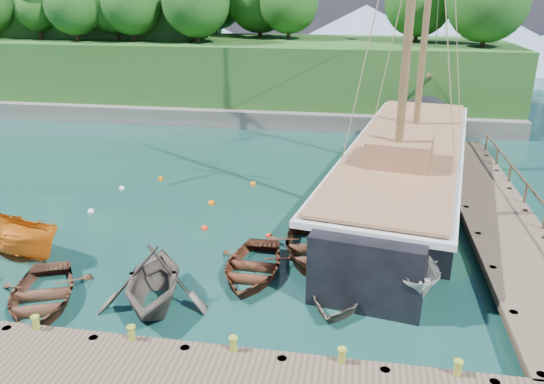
{
  "coord_description": "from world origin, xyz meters",
  "views": [
    {
      "loc": [
        5.11,
        -16.99,
        10.0
      ],
      "look_at": [
        1.59,
        3.74,
        2.0
      ],
      "focal_mm": 35.0,
      "sensor_mm": 36.0,
      "label": 1
    }
  ],
  "objects_px": {
    "rowboat_1": "(155,305)",
    "rowboat_4": "(314,258)",
    "rowboat_2": "(252,275)",
    "motorboat_orange": "(20,255)",
    "rowboat_0": "(42,304)",
    "cabin_boat_white": "(404,289)",
    "rowboat_3": "(340,297)",
    "schooner": "(405,173)"
  },
  "relations": [
    {
      "from": "rowboat_1",
      "to": "rowboat_4",
      "type": "xyz_separation_m",
      "value": [
        4.99,
        4.29,
        0.0
      ]
    },
    {
      "from": "rowboat_2",
      "to": "motorboat_orange",
      "type": "xyz_separation_m",
      "value": [
        -9.56,
        -0.04,
        0.0
      ]
    },
    {
      "from": "rowboat_2",
      "to": "rowboat_0",
      "type": "bearing_deg",
      "value": -153.09
    },
    {
      "from": "rowboat_1",
      "to": "cabin_boat_white",
      "type": "height_order",
      "value": "rowboat_1"
    },
    {
      "from": "rowboat_0",
      "to": "rowboat_3",
      "type": "bearing_deg",
      "value": -9.45
    },
    {
      "from": "rowboat_3",
      "to": "motorboat_orange",
      "type": "xyz_separation_m",
      "value": [
        -12.91,
        0.97,
        0.0
      ]
    },
    {
      "from": "rowboat_0",
      "to": "rowboat_2",
      "type": "distance_m",
      "value": 7.37
    },
    {
      "from": "rowboat_3",
      "to": "cabin_boat_white",
      "type": "bearing_deg",
      "value": 32.55
    },
    {
      "from": "rowboat_0",
      "to": "schooner",
      "type": "height_order",
      "value": "schooner"
    },
    {
      "from": "motorboat_orange",
      "to": "rowboat_2",
      "type": "bearing_deg",
      "value": -71.99
    },
    {
      "from": "rowboat_2",
      "to": "rowboat_4",
      "type": "xyz_separation_m",
      "value": [
        2.17,
        1.7,
        0.0
      ]
    },
    {
      "from": "schooner",
      "to": "rowboat_4",
      "type": "bearing_deg",
      "value": -106.95
    },
    {
      "from": "rowboat_0",
      "to": "motorboat_orange",
      "type": "xyz_separation_m",
      "value": [
        -2.91,
        3.15,
        0.0
      ]
    },
    {
      "from": "rowboat_0",
      "to": "schooner",
      "type": "relative_size",
      "value": 0.15
    },
    {
      "from": "cabin_boat_white",
      "to": "schooner",
      "type": "distance_m",
      "value": 9.57
    },
    {
      "from": "rowboat_2",
      "to": "rowboat_4",
      "type": "relative_size",
      "value": 0.87
    },
    {
      "from": "rowboat_4",
      "to": "rowboat_0",
      "type": "bearing_deg",
      "value": -164.63
    },
    {
      "from": "rowboat_2",
      "to": "schooner",
      "type": "distance_m",
      "value": 11.26
    },
    {
      "from": "rowboat_3",
      "to": "rowboat_4",
      "type": "distance_m",
      "value": 2.95
    },
    {
      "from": "rowboat_2",
      "to": "rowboat_3",
      "type": "distance_m",
      "value": 3.5
    },
    {
      "from": "rowboat_0",
      "to": "schooner",
      "type": "xyz_separation_m",
      "value": [
        12.74,
        12.57,
        1.22
      ]
    },
    {
      "from": "rowboat_3",
      "to": "rowboat_1",
      "type": "bearing_deg",
      "value": -155.49
    },
    {
      "from": "rowboat_2",
      "to": "rowboat_4",
      "type": "distance_m",
      "value": 2.76
    },
    {
      "from": "cabin_boat_white",
      "to": "schooner",
      "type": "xyz_separation_m",
      "value": [
        0.52,
        9.48,
        1.22
      ]
    },
    {
      "from": "motorboat_orange",
      "to": "rowboat_0",
      "type": "bearing_deg",
      "value": -119.45
    },
    {
      "from": "motorboat_orange",
      "to": "rowboat_4",
      "type": "bearing_deg",
      "value": -63.8
    },
    {
      "from": "rowboat_1",
      "to": "schooner",
      "type": "distance_m",
      "value": 14.98
    },
    {
      "from": "cabin_boat_white",
      "to": "rowboat_0",
      "type": "bearing_deg",
      "value": -173.53
    },
    {
      "from": "rowboat_0",
      "to": "cabin_boat_white",
      "type": "bearing_deg",
      "value": -7.52
    },
    {
      "from": "rowboat_4",
      "to": "motorboat_orange",
      "type": "height_order",
      "value": "motorboat_orange"
    },
    {
      "from": "rowboat_1",
      "to": "rowboat_4",
      "type": "relative_size",
      "value": 0.86
    },
    {
      "from": "rowboat_2",
      "to": "rowboat_1",
      "type": "bearing_deg",
      "value": -136.08
    },
    {
      "from": "rowboat_4",
      "to": "motorboat_orange",
      "type": "distance_m",
      "value": 11.86
    },
    {
      "from": "rowboat_1",
      "to": "schooner",
      "type": "relative_size",
      "value": 0.15
    },
    {
      "from": "rowboat_2",
      "to": "schooner",
      "type": "xyz_separation_m",
      "value": [
        6.1,
        9.38,
        1.22
      ]
    },
    {
      "from": "motorboat_orange",
      "to": "schooner",
      "type": "bearing_deg",
      "value": -41.18
    },
    {
      "from": "rowboat_3",
      "to": "motorboat_orange",
      "type": "relative_size",
      "value": 0.93
    },
    {
      "from": "rowboat_4",
      "to": "cabin_boat_white",
      "type": "height_order",
      "value": "cabin_boat_white"
    },
    {
      "from": "rowboat_4",
      "to": "schooner",
      "type": "relative_size",
      "value": 0.17
    },
    {
      "from": "rowboat_1",
      "to": "schooner",
      "type": "bearing_deg",
      "value": 41.1
    },
    {
      "from": "rowboat_2",
      "to": "cabin_boat_white",
      "type": "distance_m",
      "value": 5.58
    },
    {
      "from": "rowboat_2",
      "to": "rowboat_3",
      "type": "xyz_separation_m",
      "value": [
        3.35,
        -1.01,
        0.0
      ]
    }
  ]
}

